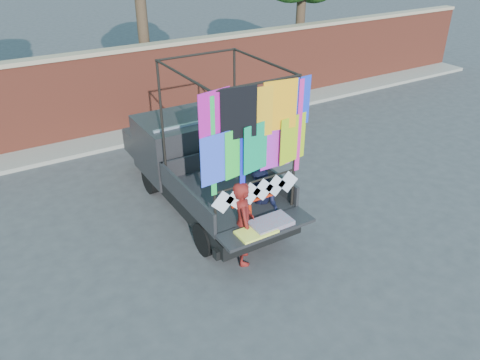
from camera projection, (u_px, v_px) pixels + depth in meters
ground at (251, 234)px, 10.07m from camera, size 90.00×90.00×0.00m
brick_wall at (132, 88)px, 14.65m from camera, size 30.00×0.45×2.61m
curb at (144, 133)px, 14.74m from camera, size 30.00×1.20×0.12m
pickup_truck at (192, 161)px, 11.12m from camera, size 2.26×5.68×3.57m
woman at (243, 223)px, 8.89m from camera, size 0.64×0.75×1.76m
man at (261, 207)px, 9.51m from camera, size 0.87×0.97×1.64m
streamer_bundle at (248, 211)px, 9.08m from camera, size 0.93×0.06×0.64m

